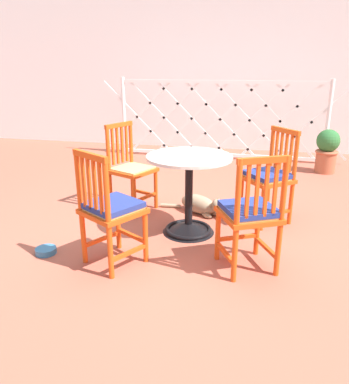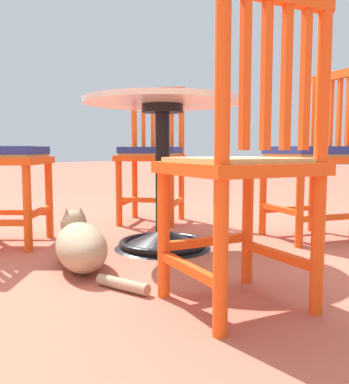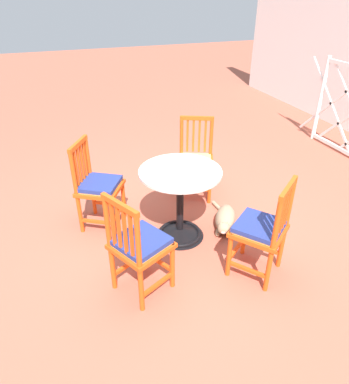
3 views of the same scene
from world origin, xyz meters
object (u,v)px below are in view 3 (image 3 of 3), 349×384
object	(u,v)px
cafe_table	(180,212)
orange_chair_facing_out	(98,187)
pet_water_bowl	(95,193)
orange_chair_tucked_in	(195,161)
orange_chair_at_corner	(139,246)
orange_chair_by_planter	(261,230)
tabby_cat	(225,220)

from	to	relation	value
cafe_table	orange_chair_facing_out	distance (m)	0.85
cafe_table	pet_water_bowl	bearing A→B (deg)	-147.77
cafe_table	orange_chair_tucked_in	xyz separation A→B (m)	(-0.71, 0.46, 0.15)
cafe_table	pet_water_bowl	size ratio (longest dim) A/B	4.47
orange_chair_facing_out	orange_chair_at_corner	distance (m)	1.04
orange_chair_at_corner	orange_chair_by_planter	world-z (taller)	same
cafe_table	orange_chair_at_corner	world-z (taller)	orange_chair_at_corner
orange_chair_at_corner	pet_water_bowl	world-z (taller)	orange_chair_at_corner
orange_chair_tucked_in	orange_chair_at_corner	xyz separation A→B (m)	(1.27, -1.01, 0.01)
tabby_cat	pet_water_bowl	distance (m)	1.60
orange_chair_tucked_in	pet_water_bowl	distance (m)	1.26
cafe_table	orange_chair_facing_out	world-z (taller)	orange_chair_facing_out
orange_chair_tucked_in	orange_chair_facing_out	world-z (taller)	same
orange_chair_facing_out	orange_chair_by_planter	bearing A→B (deg)	44.07
orange_chair_tucked_in	orange_chair_by_planter	size ratio (longest dim) A/B	1.00
orange_chair_by_planter	pet_water_bowl	distance (m)	2.14
orange_chair_facing_out	tabby_cat	xyz separation A→B (m)	(0.51, 1.17, -0.35)
tabby_cat	orange_chair_tucked_in	bearing A→B (deg)	-178.47
orange_chair_at_corner	orange_chair_by_planter	xyz separation A→B (m)	(0.15, 0.99, 0.00)
orange_chair_tucked_in	tabby_cat	distance (m)	0.82
orange_chair_at_corner	orange_chair_tucked_in	bearing A→B (deg)	141.55
orange_chair_facing_out	orange_chair_at_corner	xyz separation A→B (m)	(1.03, 0.15, 0.00)
cafe_table	orange_chair_at_corner	xyz separation A→B (m)	(0.56, -0.55, 0.16)
orange_chair_tucked_in	pet_water_bowl	size ratio (longest dim) A/B	5.36
orange_chair_facing_out	tabby_cat	bearing A→B (deg)	66.41
cafe_table	orange_chair_by_planter	world-z (taller)	orange_chair_by_planter
orange_chair_by_planter	tabby_cat	distance (m)	0.75
orange_chair_tucked_in	orange_chair_by_planter	distance (m)	1.41
cafe_table	orange_chair_tucked_in	bearing A→B (deg)	147.16
pet_water_bowl	orange_chair_by_planter	bearing A→B (deg)	32.22
orange_chair_at_corner	tabby_cat	bearing A→B (deg)	116.73
orange_chair_facing_out	orange_chair_at_corner	size ratio (longest dim) A/B	1.00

